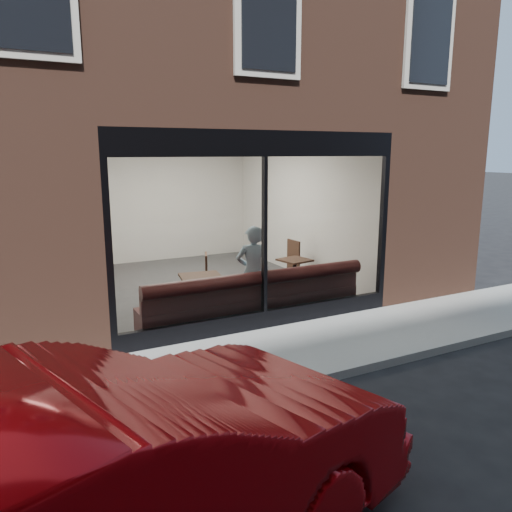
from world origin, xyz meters
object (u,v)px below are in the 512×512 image
cafe_table_left (201,277)px  parked_car (78,506)px  banquette (253,308)px  cafe_table_right (295,260)px  cafe_chair_right (286,272)px  cafe_chair_left (197,290)px  person (253,272)px

cafe_table_left → parked_car: size_ratio=0.14×
banquette → parked_car: bearing=-127.4°
cafe_table_left → cafe_table_right: (2.18, 0.46, 0.00)m
cafe_table_right → parked_car: bearing=-131.6°
cafe_chair_right → cafe_table_right: bearing=65.8°
cafe_table_left → cafe_table_right: bearing=11.8°
banquette → parked_car: (-3.48, -4.55, 0.59)m
banquette → cafe_chair_right: (1.82, 1.96, 0.01)m
cafe_chair_left → banquette: bearing=127.4°
person → cafe_chair_right: 2.54m
person → parked_car: size_ratio=0.33×
cafe_table_right → cafe_chair_right: size_ratio=1.20×
cafe_chair_left → cafe_chair_right: size_ratio=0.98×
cafe_chair_left → cafe_table_left: bearing=94.9°
person → cafe_chair_left: 1.56m
banquette → cafe_chair_right: banquette is taller
cafe_chair_left → cafe_chair_right: (2.28, 0.43, 0.00)m
banquette → cafe_table_left: (-0.73, 0.55, 0.52)m
cafe_table_left → cafe_chair_right: 2.96m
cafe_table_left → cafe_chair_left: 1.13m
banquette → cafe_chair_left: (-0.46, 1.53, 0.01)m
cafe_table_left → cafe_chair_right: size_ratio=1.51×
person → cafe_table_right: (1.36, 0.82, -0.08)m
cafe_table_left → cafe_chair_left: (0.28, 0.98, -0.50)m
cafe_table_left → cafe_chair_right: bearing=28.9°
cafe_table_left → parked_car: 5.79m
person → cafe_chair_right: size_ratio=3.54×
cafe_chair_left → cafe_chair_right: 2.32m
cafe_table_right → cafe_chair_right: 1.14m
banquette → cafe_chair_right: size_ratio=8.66×
cafe_chair_left → parked_car: size_ratio=0.09×
cafe_table_left → parked_car: bearing=-118.3°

